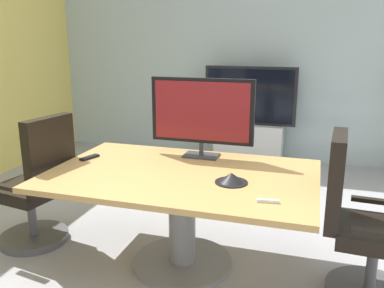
% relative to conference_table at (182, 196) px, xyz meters
% --- Properties ---
extents(ground_plane, '(7.26, 7.26, 0.00)m').
position_rel_conference_table_xyz_m(ground_plane, '(0.08, -0.08, -0.55)').
color(ground_plane, '#99999E').
extents(wall_back_glass_partition, '(5.96, 0.10, 2.63)m').
position_rel_conference_table_xyz_m(wall_back_glass_partition, '(0.08, 3.05, 0.76)').
color(wall_back_glass_partition, '#9EB2B7').
rests_on(wall_back_glass_partition, ground).
extents(conference_table, '(1.91, 1.23, 0.73)m').
position_rel_conference_table_xyz_m(conference_table, '(0.00, 0.00, 0.00)').
color(conference_table, '#B2894C').
rests_on(conference_table, ground).
extents(office_chair_left, '(0.63, 0.61, 1.09)m').
position_rel_conference_table_xyz_m(office_chair_left, '(-1.22, -0.04, -0.10)').
color(office_chair_left, '#4C4C51').
rests_on(office_chair_left, ground).
extents(office_chair_right, '(0.61, 0.59, 1.09)m').
position_rel_conference_table_xyz_m(office_chair_right, '(1.22, -0.02, -0.10)').
color(office_chair_right, '#4C4C51').
rests_on(office_chair_right, ground).
extents(tv_monitor, '(0.84, 0.18, 0.64)m').
position_rel_conference_table_xyz_m(tv_monitor, '(0.02, 0.44, 0.54)').
color(tv_monitor, '#333338').
rests_on(tv_monitor, conference_table).
extents(wall_display_unit, '(1.20, 0.36, 1.31)m').
position_rel_conference_table_xyz_m(wall_display_unit, '(0.05, 2.69, -0.11)').
color(wall_display_unit, '#B7BABC').
rests_on(wall_display_unit, ground).
extents(conference_phone, '(0.22, 0.22, 0.07)m').
position_rel_conference_table_xyz_m(conference_phone, '(0.38, -0.10, 0.21)').
color(conference_phone, black).
rests_on(conference_phone, conference_table).
extents(remote_control, '(0.10, 0.18, 0.02)m').
position_rel_conference_table_xyz_m(remote_control, '(-0.82, 0.12, 0.19)').
color(remote_control, black).
rests_on(remote_control, conference_table).
extents(whiteboard_marker, '(0.13, 0.04, 0.02)m').
position_rel_conference_table_xyz_m(whiteboard_marker, '(0.66, -0.37, 0.19)').
color(whiteboard_marker, silver).
rests_on(whiteboard_marker, conference_table).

